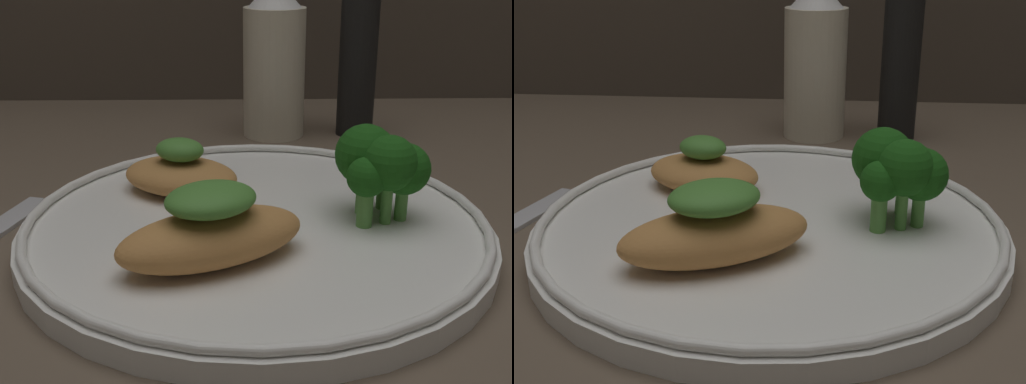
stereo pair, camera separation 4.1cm
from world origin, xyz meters
The scene contains 7 objects.
ground_plane centered at (0.00, 0.00, -0.50)cm, with size 180.00×180.00×1.00cm, color brown.
plate centered at (0.00, 0.00, 0.99)cm, with size 30.17×30.17×2.00cm.
grilled_meat_front centered at (-2.59, -5.62, 3.31)cm, with size 12.14×9.28×4.67cm.
grilled_meat_middle centered at (-5.28, 5.32, 2.81)cm, with size 10.00×8.59×3.95cm.
broccoli_bunch centered at (7.97, 0.36, 5.08)cm, with size 5.95×5.46×6.08cm.
sauce_bottle centered at (2.28, 24.22, 7.23)cm, with size 6.00×6.00×15.11cm.
pepper_grinder centered at (10.41, 24.22, 7.40)cm, with size 3.65×3.65×16.07cm.
Camera 1 is at (-0.82, -37.93, 18.57)cm, focal length 45.00 mm.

